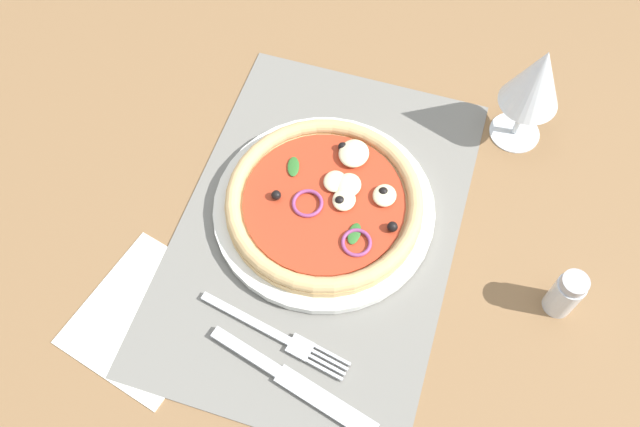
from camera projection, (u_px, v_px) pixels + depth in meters
ground_plane at (318, 233)px, 79.46cm from camera, size 190.00×140.00×2.40cm
placemat at (318, 228)px, 78.24cm from camera, size 47.50×31.99×0.40cm
plate at (328, 210)px, 78.59cm from camera, size 26.29×26.29×1.09cm
pizza at (329, 202)px, 77.20cm from camera, size 23.22×23.22×2.52cm
fork at (281, 337)px, 71.26cm from camera, size 5.01×17.95×0.44cm
knife at (293, 382)px, 68.88cm from camera, size 6.70×19.76×0.62cm
wine_glass at (536, 81)px, 76.37cm from camera, size 7.20×7.20×14.90cm
napkin at (148, 316)px, 72.91cm from camera, size 18.71×17.56×0.36cm
pepper_shaker at (566, 294)px, 70.88cm from camera, size 3.20×3.20×6.70cm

